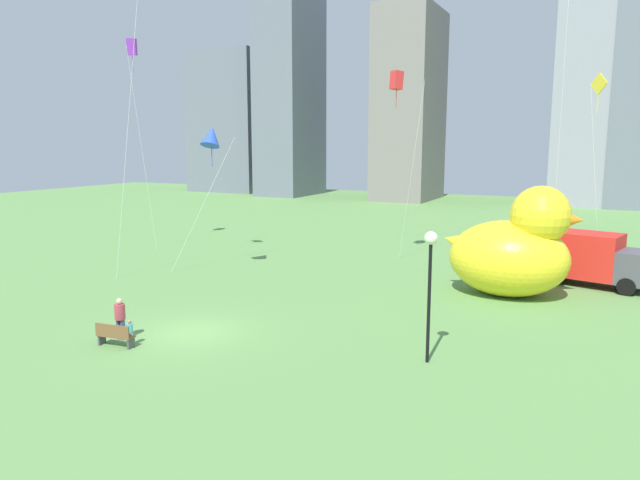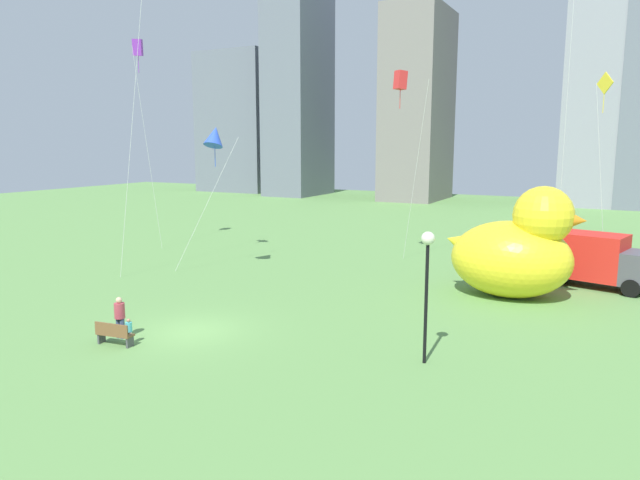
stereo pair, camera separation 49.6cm
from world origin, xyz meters
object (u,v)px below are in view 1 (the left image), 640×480
(box_truck, at_px, (589,259))
(lamppost, at_px, (430,263))
(kite_red, at_px, (397,82))
(kite_blue, at_px, (211,136))
(park_bench, at_px, (115,335))
(giant_inflatable_duck, at_px, (513,250))
(kite_purple, at_px, (132,48))
(person_child, at_px, (130,331))
(kite_yellow, at_px, (599,92))
(person_adult, at_px, (120,317))

(box_truck, bearing_deg, lamppost, -107.47)
(kite_red, distance_m, kite_blue, 11.86)
(park_bench, relative_size, lamppost, 0.33)
(giant_inflatable_duck, bearing_deg, kite_purple, 176.03)
(box_truck, xyz_separation_m, kite_red, (-11.44, 0.97, 9.89))
(kite_red, height_order, kite_purple, kite_purple)
(giant_inflatable_duck, bearing_deg, lamppost, -96.96)
(kite_blue, xyz_separation_m, kite_purple, (-9.92, 4.57, 6.09))
(person_child, relative_size, kite_yellow, 0.09)
(person_child, bearing_deg, park_bench, -136.48)
(kite_yellow, bearing_deg, person_child, -123.10)
(lamppost, xyz_separation_m, kite_blue, (-14.90, 7.86, 4.43))
(park_bench, relative_size, person_adult, 0.92)
(person_adult, xyz_separation_m, giant_inflatable_duck, (12.71, 13.59, 1.46))
(kite_purple, height_order, kite_yellow, kite_purple)
(giant_inflatable_duck, relative_size, kite_purple, 0.46)
(giant_inflatable_duck, height_order, kite_blue, kite_blue)
(kite_purple, xyz_separation_m, kite_yellow, (29.22, 7.23, -3.49))
(person_adult, height_order, person_child, person_adult)
(kite_yellow, bearing_deg, box_truck, -86.80)
(person_child, xyz_separation_m, kite_yellow, (14.99, 23.00, 10.02))
(kite_red, relative_size, kite_yellow, 1.02)
(kite_yellow, bearing_deg, kite_purple, -166.10)
(person_child, bearing_deg, kite_red, 78.72)
(kite_red, xyz_separation_m, kite_purple, (-18.05, -3.39, 2.73))
(kite_red, bearing_deg, kite_yellow, 18.98)
(kite_red, bearing_deg, box_truck, -4.85)
(person_child, distance_m, kite_purple, 25.17)
(box_truck, distance_m, kite_yellow, 10.32)
(box_truck, xyz_separation_m, kite_yellow, (-0.27, 4.81, 9.13))
(park_bench, height_order, kite_red, kite_red)
(park_bench, relative_size, kite_red, 0.13)
(box_truck, xyz_separation_m, kite_purple, (-29.49, -2.42, 12.62))
(person_child, relative_size, box_truck, 0.16)
(giant_inflatable_duck, bearing_deg, person_adult, -133.09)
(giant_inflatable_duck, bearing_deg, person_child, -130.42)
(person_adult, height_order, kite_blue, kite_blue)
(kite_yellow, bearing_deg, park_bench, -123.37)
(kite_red, bearing_deg, person_child, -101.28)
(person_child, relative_size, kite_blue, 0.12)
(kite_red, xyz_separation_m, kite_yellow, (11.18, 3.84, -0.76))
(lamppost, relative_size, kite_red, 0.39)
(park_bench, xyz_separation_m, kite_blue, (-3.91, 11.57, 7.51))
(kite_red, relative_size, kite_purple, 0.81)
(park_bench, height_order, giant_inflatable_duck, giant_inflatable_duck)
(giant_inflatable_duck, relative_size, kite_red, 0.56)
(kite_purple, bearing_deg, lamppost, -26.61)
(giant_inflatable_duck, bearing_deg, kite_yellow, 71.03)
(person_adult, xyz_separation_m, kite_yellow, (15.82, 22.64, 9.66))
(park_bench, bearing_deg, person_child, 43.52)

